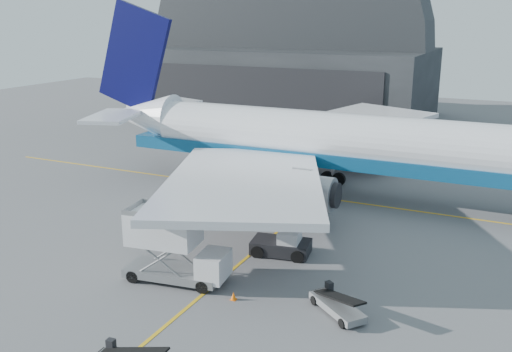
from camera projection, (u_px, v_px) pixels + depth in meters
The scene contains 8 objects.
ground at pixel (224, 277), 39.94m from camera, with size 200.00×200.00×0.00m, color #565659.
taxi_lines at pixel (291, 220), 50.96m from camera, with size 80.00×42.12×0.02m.
hangar at pixel (287, 62), 102.89m from camera, with size 50.00×28.30×28.00m.
airliner at pixel (323, 141), 57.31m from camera, with size 55.78×54.09×19.57m.
catering_truck at pixel (173, 247), 38.80m from camera, with size 7.46×3.58×4.93m.
pushback_tug at pixel (283, 245), 43.54m from camera, with size 4.75×3.21×2.05m.
belt_loader_b at pixel (337, 305), 34.99m from camera, with size 4.26×3.81×1.74m.
traffic_cone at pixel (234, 296), 36.69m from camera, with size 0.38×0.38×0.54m.
Camera 1 is at (17.65, -32.03, 17.69)m, focal length 40.00 mm.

